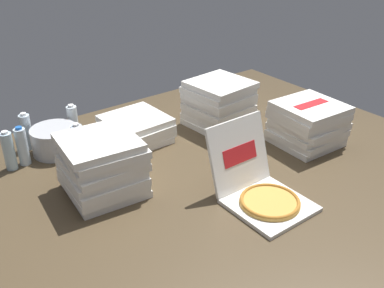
{
  "coord_description": "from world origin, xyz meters",
  "views": [
    {
      "loc": [
        -1.4,
        -1.78,
        1.4
      ],
      "look_at": [
        0.02,
        0.1,
        0.14
      ],
      "focal_mm": 41.27,
      "sensor_mm": 36.0,
      "label": 1
    }
  ],
  "objects_px": {
    "ice_bucket": "(55,140)",
    "water_bottle_5": "(78,143)",
    "water_bottle_1": "(22,146)",
    "pizza_stack_left_far": "(219,104)",
    "water_bottle_4": "(73,123)",
    "pizza_stack_right_mid": "(103,166)",
    "water_bottle_0": "(9,151)",
    "water_bottle_3": "(27,132)",
    "open_pizza_box": "(261,189)",
    "pizza_stack_center_near": "(136,129)",
    "pizza_stack_right_near": "(308,124)",
    "water_bottle_2": "(77,150)"
  },
  "relations": [
    {
      "from": "pizza_stack_right_near",
      "to": "water_bottle_4",
      "type": "relative_size",
      "value": 1.74
    },
    {
      "from": "pizza_stack_right_mid",
      "to": "pizza_stack_right_near",
      "type": "height_order",
      "value": "pizza_stack_right_mid"
    },
    {
      "from": "ice_bucket",
      "to": "water_bottle_0",
      "type": "bearing_deg",
      "value": -173.38
    },
    {
      "from": "pizza_stack_left_far",
      "to": "pizza_stack_center_near",
      "type": "xyz_separation_m",
      "value": [
        -0.6,
        0.15,
        -0.08
      ]
    },
    {
      "from": "water_bottle_1",
      "to": "water_bottle_2",
      "type": "xyz_separation_m",
      "value": [
        0.25,
        -0.24,
        0.0
      ]
    },
    {
      "from": "water_bottle_1",
      "to": "water_bottle_5",
      "type": "bearing_deg",
      "value": -29.18
    },
    {
      "from": "pizza_stack_center_near",
      "to": "water_bottle_1",
      "type": "bearing_deg",
      "value": 168.9
    },
    {
      "from": "ice_bucket",
      "to": "water_bottle_5",
      "type": "relative_size",
      "value": 1.17
    },
    {
      "from": "ice_bucket",
      "to": "water_bottle_4",
      "type": "relative_size",
      "value": 1.17
    },
    {
      "from": "ice_bucket",
      "to": "water_bottle_5",
      "type": "distance_m",
      "value": 0.21
    },
    {
      "from": "pizza_stack_left_far",
      "to": "ice_bucket",
      "type": "xyz_separation_m",
      "value": [
        -1.11,
        0.32,
        -0.08
      ]
    },
    {
      "from": "water_bottle_2",
      "to": "water_bottle_3",
      "type": "distance_m",
      "value": 0.45
    },
    {
      "from": "water_bottle_3",
      "to": "pizza_stack_left_far",
      "type": "bearing_deg",
      "value": -21.12
    },
    {
      "from": "pizza_stack_right_near",
      "to": "water_bottle_3",
      "type": "distance_m",
      "value": 1.84
    },
    {
      "from": "pizza_stack_right_mid",
      "to": "water_bottle_4",
      "type": "xyz_separation_m",
      "value": [
        0.13,
        0.7,
        -0.04
      ]
    },
    {
      "from": "water_bottle_0",
      "to": "water_bottle_1",
      "type": "relative_size",
      "value": 1.0
    },
    {
      "from": "water_bottle_3",
      "to": "open_pizza_box",
      "type": "bearing_deg",
      "value": -59.6
    },
    {
      "from": "water_bottle_3",
      "to": "water_bottle_5",
      "type": "xyz_separation_m",
      "value": [
        0.2,
        -0.35,
        0.0
      ]
    },
    {
      "from": "open_pizza_box",
      "to": "water_bottle_5",
      "type": "height_order",
      "value": "open_pizza_box"
    },
    {
      "from": "pizza_stack_right_mid",
      "to": "water_bottle_2",
      "type": "xyz_separation_m",
      "value": [
        -0.01,
        0.33,
        -0.04
      ]
    },
    {
      "from": "ice_bucket",
      "to": "water_bottle_3",
      "type": "xyz_separation_m",
      "value": [
        -0.12,
        0.16,
        0.04
      ]
    },
    {
      "from": "pizza_stack_right_mid",
      "to": "water_bottle_0",
      "type": "relative_size",
      "value": 1.78
    },
    {
      "from": "open_pizza_box",
      "to": "pizza_stack_right_near",
      "type": "relative_size",
      "value": 1.17
    },
    {
      "from": "water_bottle_3",
      "to": "water_bottle_0",
      "type": "bearing_deg",
      "value": -131.85
    },
    {
      "from": "pizza_stack_right_mid",
      "to": "ice_bucket",
      "type": "relative_size",
      "value": 1.53
    },
    {
      "from": "open_pizza_box",
      "to": "pizza_stack_right_near",
      "type": "bearing_deg",
      "value": 21.99
    },
    {
      "from": "open_pizza_box",
      "to": "water_bottle_2",
      "type": "height_order",
      "value": "open_pizza_box"
    },
    {
      "from": "pizza_stack_right_near",
      "to": "water_bottle_2",
      "type": "bearing_deg",
      "value": 154.91
    },
    {
      "from": "open_pizza_box",
      "to": "water_bottle_5",
      "type": "xyz_separation_m",
      "value": [
        -0.59,
        1.0,
        0.04
      ]
    },
    {
      "from": "pizza_stack_right_mid",
      "to": "water_bottle_3",
      "type": "bearing_deg",
      "value": 102.26
    },
    {
      "from": "pizza_stack_right_near",
      "to": "water_bottle_5",
      "type": "relative_size",
      "value": 1.74
    },
    {
      "from": "pizza_stack_left_far",
      "to": "pizza_stack_right_near",
      "type": "distance_m",
      "value": 0.64
    },
    {
      "from": "pizza_stack_left_far",
      "to": "ice_bucket",
      "type": "distance_m",
      "value": 1.15
    },
    {
      "from": "ice_bucket",
      "to": "water_bottle_3",
      "type": "bearing_deg",
      "value": 127.62
    },
    {
      "from": "water_bottle_2",
      "to": "water_bottle_4",
      "type": "relative_size",
      "value": 1.0
    },
    {
      "from": "water_bottle_1",
      "to": "water_bottle_4",
      "type": "height_order",
      "value": "same"
    },
    {
      "from": "pizza_stack_right_mid",
      "to": "water_bottle_5",
      "type": "distance_m",
      "value": 0.41
    },
    {
      "from": "water_bottle_1",
      "to": "pizza_stack_left_far",
      "type": "bearing_deg",
      "value": -12.46
    },
    {
      "from": "water_bottle_1",
      "to": "water_bottle_3",
      "type": "distance_m",
      "value": 0.2
    },
    {
      "from": "pizza_stack_right_mid",
      "to": "water_bottle_5",
      "type": "height_order",
      "value": "pizza_stack_right_mid"
    },
    {
      "from": "water_bottle_0",
      "to": "pizza_stack_right_near",
      "type": "bearing_deg",
      "value": -27.12
    },
    {
      "from": "water_bottle_0",
      "to": "water_bottle_5",
      "type": "xyz_separation_m",
      "value": [
        0.38,
        -0.15,
        0.0
      ]
    },
    {
      "from": "water_bottle_3",
      "to": "pizza_stack_right_near",
      "type": "bearing_deg",
      "value": -34.97
    },
    {
      "from": "water_bottle_3",
      "to": "water_bottle_5",
      "type": "relative_size",
      "value": 1.0
    },
    {
      "from": "ice_bucket",
      "to": "open_pizza_box",
      "type": "bearing_deg",
      "value": -60.66
    },
    {
      "from": "ice_bucket",
      "to": "water_bottle_2",
      "type": "xyz_separation_m",
      "value": [
        0.04,
        -0.26,
        0.04
      ]
    },
    {
      "from": "water_bottle_1",
      "to": "water_bottle_4",
      "type": "bearing_deg",
      "value": 18.39
    },
    {
      "from": "water_bottle_1",
      "to": "water_bottle_4",
      "type": "xyz_separation_m",
      "value": [
        0.39,
        0.13,
        0.0
      ]
    },
    {
      "from": "pizza_stack_left_far",
      "to": "pizza_stack_right_mid",
      "type": "bearing_deg",
      "value": -165.26
    },
    {
      "from": "pizza_stack_right_mid",
      "to": "water_bottle_2",
      "type": "relative_size",
      "value": 1.78
    }
  ]
}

